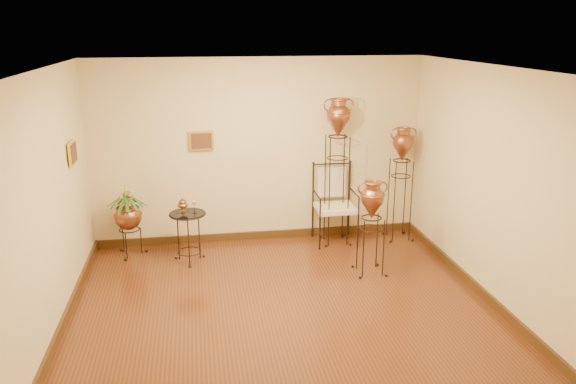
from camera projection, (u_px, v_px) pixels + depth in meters
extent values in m
plane|color=#552914|center=(285.00, 315.00, 6.51)|extent=(5.00, 5.00, 0.00)
cube|color=#42270F|center=(260.00, 235.00, 8.84)|extent=(5.00, 0.04, 0.12)
cube|color=#42270F|center=(61.00, 329.00, 6.10)|extent=(0.04, 5.00, 0.12)
cube|color=#42270F|center=(484.00, 294.00, 6.89)|extent=(0.04, 5.00, 0.12)
cube|color=yellow|center=(201.00, 141.00, 8.25)|extent=(0.36, 0.03, 0.29)
cube|color=yellow|center=(73.00, 153.00, 7.01)|extent=(0.03, 0.36, 0.29)
cube|color=beige|center=(335.00, 208.00, 8.57)|extent=(0.59, 0.54, 0.07)
cube|color=beige|center=(336.00, 186.00, 8.47)|extent=(0.45, 0.04, 0.47)
cylinder|color=black|center=(187.00, 213.00, 7.80)|extent=(0.50, 0.50, 0.02)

